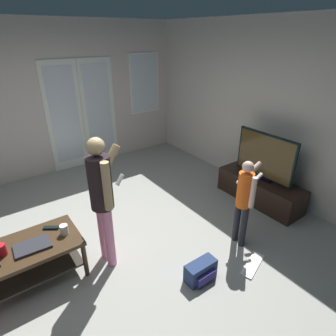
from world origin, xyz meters
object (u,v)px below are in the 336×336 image
at_px(tv_stand, 260,190).
at_px(cup_near_edge, 2,250).
at_px(cup_by_laptop, 64,230).
at_px(person_adult, 102,193).
at_px(laptop_closed, 33,246).
at_px(tv_remote_black, 51,228).
at_px(person_child, 245,196).
at_px(loose_keyboard, 253,265).
at_px(coffee_table, 31,255).
at_px(backpack, 201,271).
at_px(flat_screen_tv, 265,157).

xyz_separation_m(tv_stand, cup_near_edge, (-3.49, 0.41, 0.33)).
bearing_deg(cup_near_edge, cup_by_laptop, -2.98).
relative_size(person_adult, laptop_closed, 4.44).
xyz_separation_m(person_adult, tv_remote_black, (-0.50, 0.34, -0.44)).
xyz_separation_m(person_child, loose_keyboard, (-0.18, -0.37, -0.67)).
bearing_deg(tv_stand, person_adult, 175.25).
relative_size(coffee_table, backpack, 2.78).
bearing_deg(cup_by_laptop, coffee_table, 174.14).
height_order(loose_keyboard, laptop_closed, laptop_closed).
bearing_deg(tv_stand, flat_screen_tv, 114.87).
distance_m(person_adult, loose_keyboard, 1.90).
height_order(tv_stand, flat_screen_tv, flat_screen_tv).
bearing_deg(loose_keyboard, flat_screen_tv, 35.54).
xyz_separation_m(coffee_table, cup_by_laptop, (0.36, -0.04, 0.18)).
bearing_deg(backpack, cup_by_laptop, 137.04).
bearing_deg(cup_near_edge, loose_keyboard, -28.73).
bearing_deg(person_adult, person_child, -24.84).
bearing_deg(flat_screen_tv, loose_keyboard, -144.46).
bearing_deg(coffee_table, cup_near_edge, -178.48).
distance_m(person_child, tv_remote_black, 2.24).
relative_size(person_child, cup_near_edge, 9.01).
bearing_deg(cup_by_laptop, person_child, -24.30).
bearing_deg(person_child, flat_screen_tv, 25.36).
height_order(flat_screen_tv, cup_by_laptop, flat_screen_tv).
bearing_deg(cup_near_edge, laptop_closed, -11.15).
bearing_deg(tv_remote_black, loose_keyboard, -3.47).
relative_size(tv_stand, cup_near_edge, 10.68).
xyz_separation_m(coffee_table, person_adult, (0.77, -0.20, 0.58)).
bearing_deg(person_child, laptop_closed, 159.45).
height_order(tv_stand, loose_keyboard, tv_stand).
bearing_deg(laptop_closed, coffee_table, 119.07).
bearing_deg(cup_by_laptop, flat_screen_tv, -7.29).
bearing_deg(backpack, person_adult, 128.80).
height_order(person_adult, loose_keyboard, person_adult).
bearing_deg(tv_remote_black, person_child, 7.08).
bearing_deg(cup_near_edge, backpack, -31.88).
distance_m(loose_keyboard, laptop_closed, 2.41).
bearing_deg(flat_screen_tv, coffee_table, 172.87).
relative_size(flat_screen_tv, cup_by_laptop, 8.72).
bearing_deg(tv_stand, backpack, -160.61).
relative_size(person_adult, cup_near_edge, 12.12).
xyz_separation_m(tv_stand, backpack, (-1.81, -0.64, -0.09)).
relative_size(laptop_closed, cup_near_edge, 2.73).
relative_size(coffee_table, tv_stand, 0.74).
bearing_deg(cup_by_laptop, cup_near_edge, 177.02).
height_order(loose_keyboard, cup_by_laptop, cup_by_laptop).
bearing_deg(coffee_table, tv_remote_black, 27.94).
bearing_deg(tv_remote_black, cup_near_edge, -128.95).
bearing_deg(backpack, coffee_table, 144.04).
distance_m(flat_screen_tv, person_adult, 2.50).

